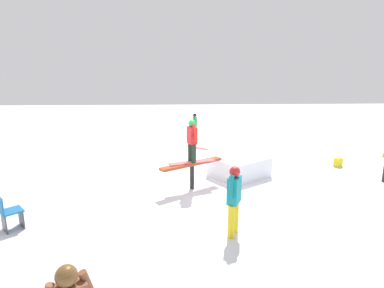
# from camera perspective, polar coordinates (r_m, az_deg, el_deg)

# --- Properties ---
(ground_plane) EXTENTS (60.00, 60.00, 0.00)m
(ground_plane) POSITION_cam_1_polar(r_m,az_deg,el_deg) (9.73, 0.00, -8.49)
(ground_plane) COLOR white
(rail_feature) EXTENTS (2.03, 1.45, 0.87)m
(rail_feature) POSITION_cam_1_polar(r_m,az_deg,el_deg) (9.49, 0.00, -4.38)
(rail_feature) COLOR black
(rail_feature) RESTS_ON ground
(snow_kicker_ramp) EXTENTS (2.33, 2.24, 0.71)m
(snow_kicker_ramp) POSITION_cam_1_polar(r_m,az_deg,el_deg) (10.92, 8.96, -4.32)
(snow_kicker_ramp) COLOR white
(snow_kicker_ramp) RESTS_ON ground
(main_rider_on_rail) EXTENTS (1.52, 0.79, 1.37)m
(main_rider_on_rail) POSITION_cam_1_polar(r_m,az_deg,el_deg) (9.29, 0.00, 0.44)
(main_rider_on_rail) COLOR #F66364
(main_rider_on_rail) RESTS_ON rail_feature
(bystander_green) EXTENTS (0.23, 0.61, 1.43)m
(bystander_green) POSITION_cam_1_polar(r_m,az_deg,el_deg) (17.62, 0.53, 3.81)
(bystander_green) COLOR black
(bystander_green) RESTS_ON ground
(bystander_teal) EXTENTS (0.41, 0.65, 1.62)m
(bystander_teal) POSITION_cam_1_polar(r_m,az_deg,el_deg) (6.80, 8.00, -9.98)
(bystander_teal) COLOR yellow
(bystander_teal) RESTS_ON ground
(loose_snowboard_coral) EXTENTS (1.14, 1.00, 0.02)m
(loose_snowboard_coral) POSITION_cam_1_polar(r_m,az_deg,el_deg) (15.14, 1.00, -0.72)
(loose_snowboard_coral) COLOR #E16D5D
(loose_snowboard_coral) RESTS_ON ground
(folding_chair) EXTENTS (0.62, 0.62, 0.88)m
(folding_chair) POSITION_cam_1_polar(r_m,az_deg,el_deg) (8.30, -31.46, -11.21)
(folding_chair) COLOR #3F3F44
(folding_chair) RESTS_ON ground
(backpack_on_snow) EXTENTS (0.37, 0.34, 0.34)m
(backpack_on_snow) POSITION_cam_1_polar(r_m,az_deg,el_deg) (13.36, 26.06, -3.15)
(backpack_on_snow) COLOR yellow
(backpack_on_snow) RESTS_ON ground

